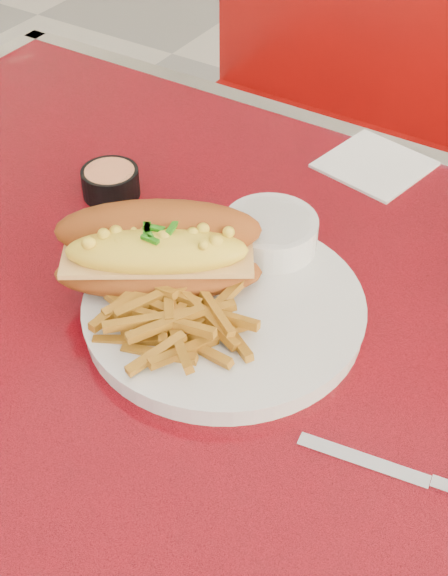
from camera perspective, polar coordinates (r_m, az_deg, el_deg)
The scene contains 10 objects.
diner_table at distance 0.94m, azimuth -1.00°, elevation -8.85°, with size 1.23×0.83×0.77m.
booth_bench_far at distance 1.70m, azimuth 14.17°, elevation 2.39°, with size 1.20×0.51×0.90m.
dinner_plate at distance 0.80m, azimuth 0.00°, elevation -1.53°, with size 0.29×0.29×0.02m.
mac_hoagie at distance 0.80m, azimuth -4.73°, elevation 2.63°, with size 0.23×0.20×0.09m.
fries_pile at distance 0.76m, azimuth -3.38°, elevation -2.01°, with size 0.12×0.11×0.04m, color #BE7F20, non-canonical shape.
fork at distance 0.80m, azimuth -4.35°, elevation -0.81°, with size 0.07×0.14×0.00m.
gravy_ramekin at distance 0.86m, azimuth 3.30°, elevation 3.47°, with size 0.12×0.12×0.06m.
sauce_cup_left at distance 0.98m, azimuth -8.07°, elevation 7.52°, with size 0.09×0.09×0.03m.
knife at distance 0.70m, azimuth 13.77°, elevation -13.07°, with size 0.18×0.04×0.01m.
paper_napkin at distance 1.05m, azimuth 10.66°, elevation 8.62°, with size 0.12×0.12×0.00m, color white.
Camera 1 is at (0.33, -0.49, 1.33)m, focal length 50.00 mm.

